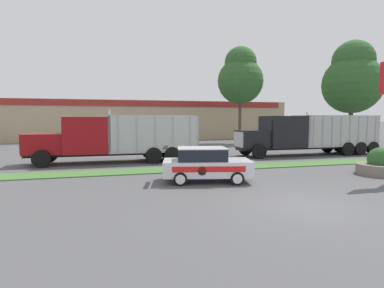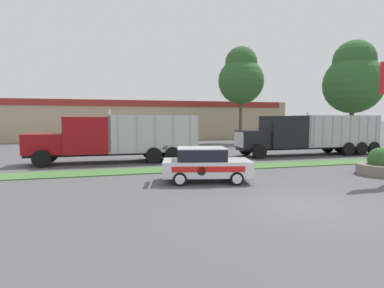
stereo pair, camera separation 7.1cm
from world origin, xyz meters
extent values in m
plane|color=#515154|center=(0.00, 0.00, 0.00)|extent=(600.00, 600.00, 0.00)
cube|color=#477538|center=(0.00, 8.35, 0.03)|extent=(120.00, 1.95, 0.06)
cube|color=yellow|center=(-10.32, 13.33, 0.00)|extent=(2.40, 0.14, 0.01)
cube|color=yellow|center=(-4.92, 13.33, 0.00)|extent=(2.40, 0.14, 0.01)
cube|color=yellow|center=(0.48, 13.33, 0.00)|extent=(2.40, 0.14, 0.01)
cube|color=yellow|center=(5.88, 13.33, 0.00)|extent=(2.40, 0.14, 0.01)
cube|color=yellow|center=(11.28, 13.33, 0.00)|extent=(2.40, 0.14, 0.01)
cube|color=yellow|center=(16.68, 13.33, 0.00)|extent=(2.40, 0.14, 0.01)
cube|color=black|center=(-6.22, 12.50, 0.64)|extent=(11.32, 1.42, 0.18)
cube|color=maroon|center=(-10.65, 12.50, 1.39)|extent=(2.46, 2.12, 1.33)
cube|color=#B7B7BC|center=(-11.91, 12.50, 1.39)|extent=(0.06, 1.81, 1.13)
cube|color=maroon|center=(-8.03, 12.50, 1.93)|extent=(2.78, 2.59, 2.41)
cube|color=black|center=(-9.44, 12.50, 2.35)|extent=(0.04, 2.20, 1.08)
cylinder|color=silver|center=(-6.54, 11.66, 2.79)|extent=(0.14, 0.14, 1.71)
cube|color=#B7B7BC|center=(-3.60, 12.50, 0.79)|extent=(6.08, 2.59, 0.12)
cube|color=#B7B7BC|center=(-6.56, 12.50, 2.03)|extent=(0.16, 2.59, 2.48)
cube|color=#B7B7BC|center=(-0.64, 12.50, 2.03)|extent=(0.16, 2.59, 2.48)
cube|color=#B7B7BC|center=(-3.60, 11.29, 2.03)|extent=(6.08, 0.16, 2.48)
cube|color=#B7B7BC|center=(-3.60, 13.72, 2.03)|extent=(6.08, 0.16, 2.48)
cube|color=#A3A3A8|center=(-6.03, 11.19, 2.03)|extent=(0.10, 0.04, 2.36)
cube|color=#A3A3A8|center=(-4.82, 11.19, 2.03)|extent=(0.10, 0.04, 2.36)
cube|color=#A3A3A8|center=(-3.60, 11.19, 2.03)|extent=(0.10, 0.04, 2.36)
cube|color=#A3A3A8|center=(-2.38, 11.19, 2.03)|extent=(0.10, 0.04, 2.36)
cube|color=#A3A3A8|center=(-1.17, 11.19, 2.03)|extent=(0.10, 0.04, 2.36)
cylinder|color=black|center=(-10.65, 11.23, 0.55)|extent=(1.09, 0.30, 1.09)
cylinder|color=black|center=(-10.65, 13.78, 0.55)|extent=(1.09, 0.30, 1.09)
cylinder|color=black|center=(-1.16, 11.23, 0.55)|extent=(1.09, 0.30, 1.09)
cylinder|color=black|center=(-1.16, 13.78, 0.55)|extent=(1.09, 0.30, 1.09)
cylinder|color=black|center=(-2.43, 11.23, 0.55)|extent=(1.09, 0.30, 1.09)
cylinder|color=black|center=(-2.43, 13.78, 0.55)|extent=(1.09, 0.30, 1.09)
cylinder|color=black|center=(-3.71, 11.23, 0.55)|extent=(1.09, 0.30, 1.09)
cylinder|color=black|center=(-3.71, 13.78, 0.55)|extent=(1.09, 0.30, 1.09)
cube|color=black|center=(9.29, 12.73, 0.64)|extent=(12.29, 1.35, 0.18)
cube|color=black|center=(4.29, 12.73, 1.42)|extent=(2.28, 2.01, 1.38)
cube|color=#B7B7BC|center=(3.12, 12.73, 1.42)|extent=(0.06, 1.72, 1.17)
cube|color=black|center=(6.98, 12.73, 1.98)|extent=(3.10, 2.45, 2.51)
cube|color=black|center=(5.41, 12.73, 2.42)|extent=(0.04, 2.08, 1.13)
cylinder|color=silver|center=(8.63, 11.93, 2.76)|extent=(0.14, 0.14, 1.56)
cube|color=#ADADB2|center=(11.98, 12.73, 0.79)|extent=(6.91, 2.45, 0.12)
cube|color=#ADADB2|center=(8.61, 12.73, 2.04)|extent=(0.16, 2.45, 2.51)
cube|color=#ADADB2|center=(15.36, 12.73, 2.04)|extent=(0.16, 2.45, 2.51)
cube|color=#ADADB2|center=(11.98, 11.58, 2.04)|extent=(6.91, 0.16, 2.51)
cube|color=#ADADB2|center=(11.98, 13.87, 2.04)|extent=(6.91, 0.16, 2.51)
cube|color=#99999E|center=(8.96, 11.48, 2.04)|extent=(0.10, 0.04, 2.39)
cube|color=#99999E|center=(9.82, 11.48, 2.04)|extent=(0.10, 0.04, 2.39)
cube|color=#99999E|center=(10.69, 11.48, 2.04)|extent=(0.10, 0.04, 2.39)
cube|color=#99999E|center=(11.55, 11.48, 2.04)|extent=(0.10, 0.04, 2.39)
cube|color=#99999E|center=(12.42, 11.48, 2.04)|extent=(0.10, 0.04, 2.39)
cube|color=#99999E|center=(13.28, 11.48, 2.04)|extent=(0.10, 0.04, 2.39)
cube|color=#99999E|center=(14.14, 11.48, 2.04)|extent=(0.10, 0.04, 2.39)
cube|color=#99999E|center=(15.01, 11.48, 2.04)|extent=(0.10, 0.04, 2.39)
cylinder|color=black|center=(4.29, 11.52, 0.55)|extent=(1.10, 0.30, 1.10)
cylinder|color=black|center=(4.29, 13.93, 0.55)|extent=(1.10, 0.30, 1.10)
cylinder|color=black|center=(14.84, 11.52, 0.55)|extent=(1.10, 0.30, 1.10)
cylinder|color=black|center=(14.84, 13.93, 0.55)|extent=(1.10, 0.30, 1.10)
cylinder|color=black|center=(13.56, 11.52, 0.55)|extent=(1.10, 0.30, 1.10)
cylinder|color=black|center=(13.56, 13.93, 0.55)|extent=(1.10, 0.30, 1.10)
cylinder|color=black|center=(12.29, 11.52, 0.55)|extent=(1.10, 0.30, 1.10)
cylinder|color=black|center=(12.29, 13.93, 0.55)|extent=(1.10, 0.30, 1.10)
cube|color=silver|center=(-2.01, 4.77, 0.68)|extent=(4.47, 2.72, 0.74)
cube|color=black|center=(-2.25, 4.82, 1.33)|extent=(2.59, 2.11, 0.56)
cube|color=silver|center=(-2.25, 4.82, 1.63)|extent=(2.59, 2.11, 0.04)
cube|color=black|center=(-3.94, 5.19, 1.67)|extent=(0.52, 1.51, 0.03)
cube|color=red|center=(-2.21, 3.84, 0.75)|extent=(3.25, 0.72, 0.26)
cylinder|color=black|center=(-2.51, 3.91, 0.68)|extent=(0.40, 0.09, 0.41)
cylinder|color=black|center=(-0.94, 3.62, 0.31)|extent=(0.65, 0.33, 0.62)
cylinder|color=silver|center=(-0.96, 3.51, 0.31)|extent=(0.43, 0.10, 0.43)
cylinder|color=black|center=(-0.55, 5.38, 0.31)|extent=(0.65, 0.33, 0.62)
cylinder|color=silver|center=(-0.53, 5.48, 0.31)|extent=(0.43, 0.10, 0.43)
cylinder|color=black|center=(-3.46, 4.16, 0.31)|extent=(0.65, 0.33, 0.62)
cylinder|color=silver|center=(-3.48, 4.06, 0.31)|extent=(0.43, 0.10, 0.43)
cylinder|color=black|center=(-3.07, 5.93, 0.31)|extent=(0.65, 0.33, 0.62)
cylinder|color=silver|center=(-3.05, 6.03, 0.31)|extent=(0.43, 0.10, 0.43)
cylinder|color=slate|center=(7.61, 4.08, 0.29)|extent=(2.35, 2.35, 0.57)
sphere|color=#2D5B28|center=(7.61, 4.08, 0.83)|extent=(1.29, 1.29, 1.29)
cube|color=tan|center=(-2.55, 38.31, 2.77)|extent=(43.74, 12.00, 5.55)
cube|color=maroon|center=(-2.55, 32.26, 5.10)|extent=(41.55, 0.10, 0.80)
cylinder|color=brown|center=(8.91, 25.55, 3.04)|extent=(0.37, 0.37, 6.08)
sphere|color=#2D5B28|center=(8.91, 25.55, 7.61)|extent=(5.56, 5.56, 5.56)
sphere|color=#2D5B28|center=(8.91, 25.55, 9.84)|extent=(3.89, 3.89, 3.89)
cylinder|color=brown|center=(21.82, 21.64, 2.63)|extent=(0.51, 0.51, 5.26)
sphere|color=#2D5B28|center=(21.82, 21.64, 7.17)|extent=(6.98, 6.98, 6.98)
sphere|color=#2D5B28|center=(21.82, 21.64, 9.96)|extent=(4.88, 4.88, 4.88)
camera|label=1|loc=(-6.36, -8.80, 3.02)|focal=28.00mm
camera|label=2|loc=(-6.30, -8.82, 3.02)|focal=28.00mm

